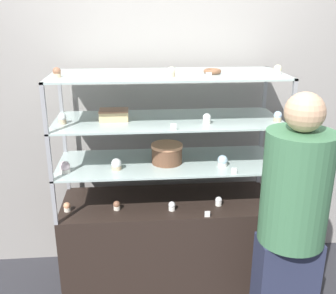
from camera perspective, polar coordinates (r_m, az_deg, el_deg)
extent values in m
plane|color=#2D2D33|center=(3.23, 0.00, -18.84)|extent=(20.00, 20.00, 0.00)
cube|color=gray|center=(3.05, -0.69, 6.06)|extent=(8.00, 0.05, 2.60)
cube|color=black|center=(3.03, 0.00, -13.66)|extent=(1.51, 0.56, 0.70)
cube|color=#99999E|center=(3.07, -14.41, -3.31)|extent=(0.02, 0.02, 0.30)
cube|color=#99999E|center=(3.18, 13.06, -2.44)|extent=(0.02, 0.02, 0.30)
cube|color=#99999E|center=(2.60, -16.20, -7.81)|extent=(0.02, 0.02, 0.30)
cube|color=#99999E|center=(2.72, 16.42, -6.55)|extent=(0.02, 0.02, 0.30)
cube|color=#B2C6C1|center=(2.74, 0.00, -2.22)|extent=(1.51, 0.56, 0.01)
cube|color=#99999E|center=(2.97, -14.89, 2.11)|extent=(0.02, 0.02, 0.30)
cube|color=#99999E|center=(3.08, 13.49, 2.82)|extent=(0.02, 0.02, 0.30)
cube|color=#99999E|center=(2.48, -16.85, -1.52)|extent=(0.02, 0.02, 0.30)
cube|color=#99999E|center=(2.61, 17.04, -0.52)|extent=(0.02, 0.02, 0.30)
cube|color=#B2C6C1|center=(2.64, 0.00, 3.93)|extent=(1.51, 0.56, 0.01)
cube|color=#99999E|center=(2.90, -15.41, 7.85)|extent=(0.02, 0.02, 0.30)
cube|color=#99999E|center=(3.01, 13.94, 8.38)|extent=(0.02, 0.02, 0.30)
cube|color=#99999E|center=(2.39, -17.55, 5.31)|extent=(0.02, 0.02, 0.30)
cube|color=#99999E|center=(2.52, 17.71, 5.99)|extent=(0.02, 0.02, 0.30)
cube|color=#B2C6C1|center=(2.58, 0.00, 10.46)|extent=(1.51, 0.56, 0.01)
cylinder|color=brown|center=(2.69, -0.16, -1.16)|extent=(0.21, 0.21, 0.11)
cylinder|color=#E5996B|center=(2.67, -0.16, 0.19)|extent=(0.22, 0.22, 0.02)
cube|color=#DBBC84|center=(2.63, -7.85, 4.54)|extent=(0.19, 0.13, 0.06)
cube|color=#8C5B42|center=(2.62, -7.89, 5.30)|extent=(0.19, 0.14, 0.01)
cylinder|color=beige|center=(2.80, -14.41, -8.73)|extent=(0.04, 0.04, 0.03)
sphere|color=#E5996B|center=(2.79, -14.45, -8.24)|extent=(0.05, 0.05, 0.05)
cylinder|color=beige|center=(2.76, -7.43, -8.73)|extent=(0.04, 0.04, 0.03)
sphere|color=#8C5B42|center=(2.74, -7.45, -8.23)|extent=(0.05, 0.05, 0.05)
cylinder|color=white|center=(2.73, 0.57, -8.89)|extent=(0.04, 0.04, 0.03)
sphere|color=white|center=(2.71, 0.57, -8.38)|extent=(0.05, 0.05, 0.05)
cylinder|color=white|center=(2.81, 7.34, -8.12)|extent=(0.04, 0.04, 0.03)
sphere|color=white|center=(2.80, 7.36, -7.63)|extent=(0.05, 0.05, 0.05)
cylinder|color=#CCB28C|center=(2.90, 14.49, -7.68)|extent=(0.04, 0.04, 0.03)
sphere|color=#E5996B|center=(2.89, 14.53, -7.21)|extent=(0.05, 0.05, 0.05)
cube|color=white|center=(2.65, 5.73, -9.66)|extent=(0.04, 0.00, 0.04)
cylinder|color=white|center=(2.63, -14.67, -3.35)|extent=(0.06, 0.06, 0.03)
sphere|color=silver|center=(2.62, -14.73, -2.72)|extent=(0.07, 0.07, 0.07)
cylinder|color=#CCB28C|center=(2.61, -7.47, -3.00)|extent=(0.06, 0.06, 0.03)
sphere|color=white|center=(2.60, -7.50, -2.36)|extent=(0.07, 0.07, 0.07)
cylinder|color=white|center=(2.67, 7.89, -2.50)|extent=(0.06, 0.06, 0.03)
sphere|color=silver|center=(2.66, 7.92, -1.88)|extent=(0.07, 0.07, 0.07)
cylinder|color=beige|center=(2.77, 14.88, -2.23)|extent=(0.06, 0.06, 0.03)
sphere|color=white|center=(2.76, 14.94, -1.63)|extent=(0.07, 0.07, 0.07)
cube|color=white|center=(2.55, 9.54, -3.44)|extent=(0.04, 0.00, 0.04)
cylinder|color=#CCB28C|center=(2.62, -15.06, 3.59)|extent=(0.05, 0.05, 0.03)
sphere|color=white|center=(2.61, -15.11, 4.20)|extent=(0.05, 0.05, 0.05)
cylinder|color=white|center=(2.54, 5.63, 3.69)|extent=(0.05, 0.05, 0.03)
sphere|color=white|center=(2.53, 5.65, 4.31)|extent=(0.05, 0.05, 0.05)
cylinder|color=#CCB28C|center=(2.68, 15.60, 3.90)|extent=(0.05, 0.05, 0.03)
sphere|color=silver|center=(2.67, 15.65, 4.49)|extent=(0.05, 0.05, 0.05)
cube|color=white|center=(2.38, 0.79, 2.94)|extent=(0.04, 0.00, 0.04)
cylinder|color=#CCB28C|center=(2.52, -15.79, 9.98)|extent=(0.05, 0.05, 0.02)
sphere|color=#8C5B42|center=(2.52, -15.84, 10.54)|extent=(0.05, 0.05, 0.05)
cylinder|color=#CCB28C|center=(2.45, 0.49, 10.43)|extent=(0.05, 0.05, 0.02)
sphere|color=#F4EAB2|center=(2.45, 0.49, 11.01)|extent=(0.05, 0.05, 0.05)
cylinder|color=white|center=(2.63, 15.58, 10.36)|extent=(0.05, 0.05, 0.02)
sphere|color=#F4EAB2|center=(2.63, 15.63, 10.90)|extent=(0.05, 0.05, 0.05)
cube|color=white|center=(2.35, 5.91, 10.19)|extent=(0.04, 0.00, 0.04)
torus|color=brown|center=(2.59, 6.45, 10.86)|extent=(0.11, 0.11, 0.03)
cube|color=#282D47|center=(2.64, 16.42, -19.56)|extent=(0.36, 0.20, 0.75)
cylinder|color=#3F724C|center=(2.28, 18.06, -5.69)|extent=(0.37, 0.37, 0.65)
sphere|color=tan|center=(2.14, 19.24, 4.80)|extent=(0.21, 0.21, 0.21)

